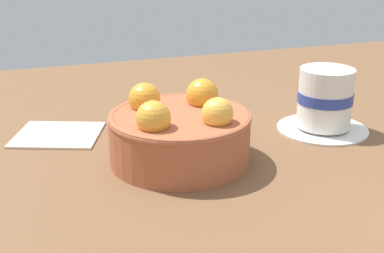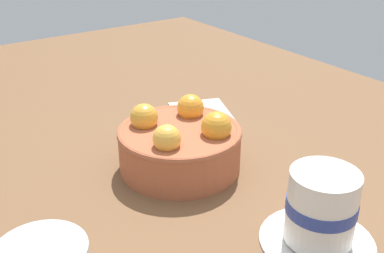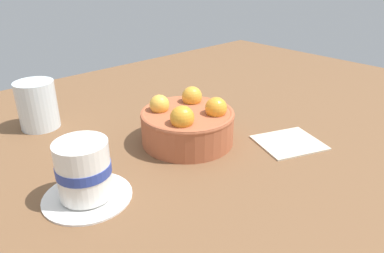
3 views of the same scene
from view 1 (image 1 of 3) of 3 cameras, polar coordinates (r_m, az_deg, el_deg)
name	(u,v)px [view 1 (image 1 of 3)]	position (r cm, az deg, el deg)	size (l,w,h in cm)	color
ground_plane	(180,178)	(62.48, -1.32, -5.68)	(152.47, 104.52, 4.61)	brown
terracotta_bowl	(180,132)	(60.11, -1.38, -0.56)	(16.60, 16.60, 8.84)	#AD5938
coffee_cup	(325,102)	(71.83, 14.42, 2.59)	(12.29, 12.29, 8.61)	white
folded_napkin	(58,134)	(70.99, -14.55, -0.77)	(10.88, 9.48, 0.60)	beige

